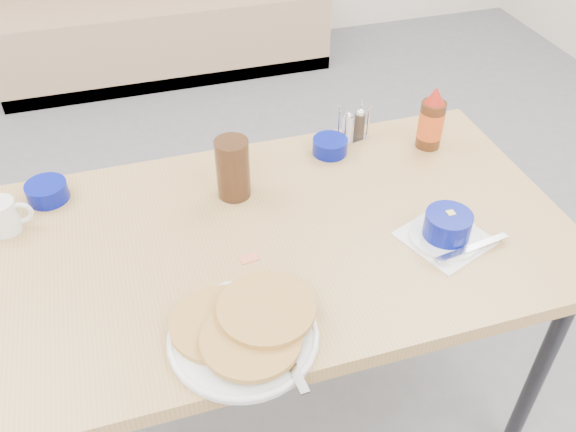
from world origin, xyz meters
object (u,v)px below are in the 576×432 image
object	(u,v)px
pancake_plate	(245,330)
creamer_bowl	(47,192)
booth_bench	(160,10)
syrup_bottle	(431,121)
coffee_mug	(4,216)
dining_table	(283,251)
butter_bowl	(330,146)
amber_tumbler	(233,168)
condiment_caddy	(353,127)
grits_setting	(447,229)

from	to	relation	value
pancake_plate	creamer_bowl	xyz separation A→B (m)	(-0.38, 0.58, 0.00)
booth_bench	syrup_bottle	bearing A→B (deg)	-77.48
coffee_mug	dining_table	bearing A→B (deg)	-18.12
butter_bowl	amber_tumbler	bearing A→B (deg)	-160.70
pancake_plate	coffee_mug	distance (m)	0.68
dining_table	butter_bowl	world-z (taller)	butter_bowl
dining_table	booth_bench	bearing A→B (deg)	90.00
creamer_bowl	syrup_bottle	xyz separation A→B (m)	(1.05, -0.06, 0.06)
booth_bench	pancake_plate	xyz separation A→B (m)	(-0.16, -2.81, 0.43)
pancake_plate	butter_bowl	xyz separation A→B (m)	(0.39, 0.57, -0.00)
booth_bench	syrup_bottle	distance (m)	2.40
condiment_caddy	coffee_mug	bearing A→B (deg)	176.82
condiment_caddy	dining_table	bearing A→B (deg)	-143.88
butter_bowl	creamer_bowl	bearing A→B (deg)	178.93
amber_tumbler	coffee_mug	bearing A→B (deg)	177.50
pancake_plate	syrup_bottle	world-z (taller)	syrup_bottle
condiment_caddy	syrup_bottle	size ratio (longest dim) A/B	0.58
booth_bench	amber_tumbler	world-z (taller)	booth_bench
coffee_mug	butter_bowl	world-z (taller)	coffee_mug
booth_bench	butter_bowl	world-z (taller)	booth_bench
dining_table	coffee_mug	world-z (taller)	coffee_mug
coffee_mug	condiment_caddy	bearing A→B (deg)	7.88
dining_table	amber_tumbler	bearing A→B (deg)	112.74
coffee_mug	syrup_bottle	world-z (taller)	syrup_bottle
coffee_mug	creamer_bowl	size ratio (longest dim) A/B	1.04
pancake_plate	butter_bowl	bearing A→B (deg)	55.64
creamer_bowl	syrup_bottle	size ratio (longest dim) A/B	0.56
dining_table	butter_bowl	xyz separation A→B (m)	(0.23, 0.29, 0.08)
dining_table	butter_bowl	size ratio (longest dim) A/B	14.13
coffee_mug	grits_setting	distance (m)	1.06
grits_setting	creamer_bowl	size ratio (longest dim) A/B	2.41
butter_bowl	condiment_caddy	bearing A→B (deg)	29.31
butter_bowl	condiment_caddy	distance (m)	0.10
amber_tumbler	creamer_bowl	bearing A→B (deg)	165.47
grits_setting	butter_bowl	world-z (taller)	grits_setting
pancake_plate	butter_bowl	distance (m)	0.69
butter_bowl	booth_bench	bearing A→B (deg)	95.74
booth_bench	condiment_caddy	distance (m)	2.26
pancake_plate	coffee_mug	world-z (taller)	coffee_mug
creamer_bowl	amber_tumbler	distance (m)	0.48
creamer_bowl	butter_bowl	size ratio (longest dim) A/B	1.06
condiment_caddy	booth_bench	bearing A→B (deg)	87.11
creamer_bowl	condiment_caddy	size ratio (longest dim) A/B	0.96
booth_bench	syrup_bottle	xyz separation A→B (m)	(0.51, -2.29, 0.49)
creamer_bowl	amber_tumbler	world-z (taller)	amber_tumbler
dining_table	grits_setting	distance (m)	0.40
dining_table	creamer_bowl	size ratio (longest dim) A/B	13.31
dining_table	pancake_plate	xyz separation A→B (m)	(-0.16, -0.28, 0.08)
booth_bench	butter_bowl	size ratio (longest dim) A/B	19.18
booth_bench	butter_bowl	bearing A→B (deg)	-84.26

